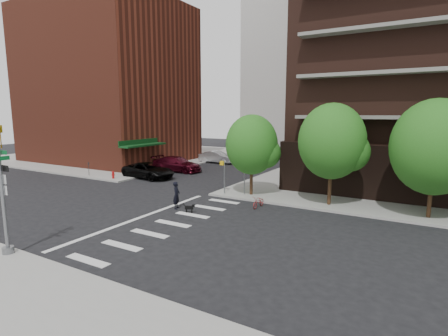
{
  "coord_description": "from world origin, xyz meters",
  "views": [
    {
      "loc": [
        15.55,
        -15.59,
        6.46
      ],
      "look_at": [
        3.0,
        6.0,
        2.5
      ],
      "focal_mm": 28.0,
      "sensor_mm": 36.0,
      "label": 1
    }
  ],
  "objects": [
    {
      "name": "parked_car_silver",
      "position": [
        -7.79,
        22.76,
        0.79
      ],
      "size": [
        1.8,
        4.84,
        1.58
      ],
      "primitive_type": "imported",
      "rotation": [
        0.0,
        0.0,
        1.6
      ],
      "color": "#B6B9BD",
      "rests_on": "ground"
    },
    {
      "name": "tree_a",
      "position": [
        4.0,
        8.5,
        4.04
      ],
      "size": [
        4.0,
        4.0,
        5.9
      ],
      "color": "#301E11",
      "rests_on": "sidewalk_ne"
    },
    {
      "name": "traffic_signal",
      "position": [
        -0.47,
        -7.49,
        2.7
      ],
      "size": [
        0.9,
        0.75,
        6.0
      ],
      "color": "slate",
      "rests_on": "sidewalk_s"
    },
    {
      "name": "dog_walker",
      "position": [
        1.18,
        2.72,
        0.93
      ],
      "size": [
        0.79,
        0.64,
        1.86
      ],
      "primitive_type": "imported",
      "rotation": [
        0.0,
        0.0,
        1.9
      ],
      "color": "black",
      "rests_on": "ground"
    },
    {
      "name": "midrise_nw",
      "position": [
        -22.0,
        18.0,
        10.15
      ],
      "size": [
        21.4,
        15.5,
        20.0
      ],
      "color": "maroon",
      "rests_on": "sidewalk_nw"
    },
    {
      "name": "parked_car_maroon",
      "position": [
        -8.2,
        14.87,
        0.84
      ],
      "size": [
        2.61,
        5.88,
        1.68
      ],
      "primitive_type": "imported",
      "rotation": [
        0.0,
        0.0,
        1.62
      ],
      "color": "#470A18",
      "rests_on": "ground"
    },
    {
      "name": "tree_b",
      "position": [
        10.0,
        8.5,
        4.54
      ],
      "size": [
        4.5,
        4.5,
        6.65
      ],
      "color": "#301E11",
      "rests_on": "sidewalk_ne"
    },
    {
      "name": "sidewalk_nw",
      "position": [
        -24.5,
        23.5,
        0.07
      ],
      "size": [
        31.0,
        33.0,
        0.15
      ],
      "primitive_type": "cube",
      "color": "gray",
      "rests_on": "ground"
    },
    {
      "name": "dog",
      "position": [
        2.51,
        2.37,
        0.34
      ],
      "size": [
        0.64,
        0.4,
        0.55
      ],
      "rotation": [
        0.0,
        0.0,
        0.42
      ],
      "color": "black",
      "rests_on": "ground"
    },
    {
      "name": "crosswalk",
      "position": [
        2.21,
        -0.0,
        0.01
      ],
      "size": [
        3.85,
        13.0,
        0.01
      ],
      "color": "silver",
      "rests_on": "ground"
    },
    {
      "name": "pedestrian_signal",
      "position": [
        2.32,
        7.92,
        1.85
      ],
      "size": [
        2.18,
        0.67,
        2.6
      ],
      "color": "slate",
      "rests_on": "sidewalk_ne"
    },
    {
      "name": "parked_car_black",
      "position": [
        -8.2,
        10.24,
        0.78
      ],
      "size": [
        2.93,
        5.74,
        1.55
      ],
      "primitive_type": "imported",
      "rotation": [
        0.0,
        0.0,
        1.5
      ],
      "color": "black",
      "rests_on": "ground"
    },
    {
      "name": "tree_c",
      "position": [
        16.0,
        8.5,
        4.45
      ],
      "size": [
        5.0,
        5.0,
        6.8
      ],
      "color": "#301E11",
      "rests_on": "sidewalk_ne"
    },
    {
      "name": "ground",
      "position": [
        0.0,
        0.0,
        0.0
      ],
      "size": [
        120.0,
        120.0,
        0.0
      ],
      "primitive_type": "plane",
      "color": "black",
      "rests_on": "ground"
    },
    {
      "name": "scooter",
      "position": [
        5.88,
        5.78,
        0.4
      ],
      "size": [
        0.58,
        1.56,
        0.81
      ],
      "primitive_type": "imported",
      "rotation": [
        0.0,
        0.0,
        -0.03
      ],
      "color": "maroon",
      "rests_on": "ground"
    },
    {
      "name": "fire_hydrant",
      "position": [
        -10.5,
        7.8,
        0.55
      ],
      "size": [
        0.24,
        0.24,
        0.73
      ],
      "color": "#A50C0C",
      "rests_on": "sidewalk_nw"
    },
    {
      "name": "parking_meter",
      "position": [
        -14.0,
        7.8,
        0.96
      ],
      "size": [
        0.1,
        0.08,
        1.32
      ],
      "color": "black",
      "rests_on": "sidewalk_nw"
    }
  ]
}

